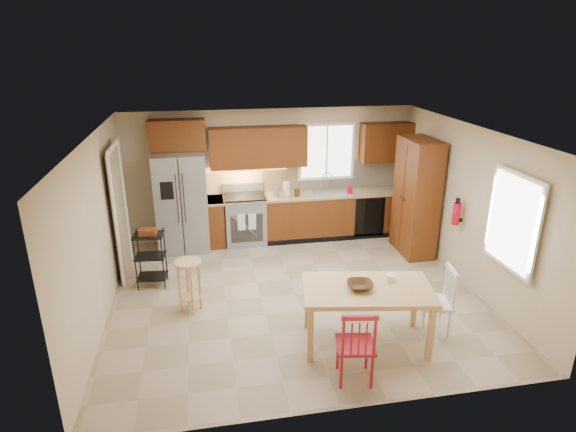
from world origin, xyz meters
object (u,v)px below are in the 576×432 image
Objects in this scene: chair_red at (356,343)px; utility_cart at (151,259)px; table_jar at (391,280)px; refrigerator at (182,202)px; fire_extinguisher at (456,214)px; dining_table at (366,316)px; pantry at (416,197)px; soap_bottle at (350,189)px; bar_stool at (190,286)px; range_stove at (245,220)px; chair_white at (434,302)px; table_bowl at (360,289)px.

utility_cart is at bearing 141.52° from chair_red.
refrigerator is at bearing 128.26° from table_jar.
fire_extinguisher is 0.22× the size of dining_table.
pantry reaches higher than chair_red.
dining_table is at bearing -142.52° from fire_extinguisher.
pantry is at bearing 100.78° from fire_extinguisher.
bar_stool is at bearing -143.38° from soap_bottle.
refrigerator is at bearing 133.29° from dining_table.
range_stove reaches higher than bar_stool.
fire_extinguisher is at bearing 15.54° from bar_stool.
bar_stool is (-3.06, -2.27, -0.60)m from soap_bottle.
refrigerator is at bearing 104.17° from bar_stool.
refrigerator is 1.98× the size of range_stove.
range_stove is at bearing 113.90° from table_jar.
table_bowl is (-1.05, -0.05, 0.32)m from chair_white.
utility_cart is (-2.47, 2.75, -0.02)m from chair_red.
table_jar is at bearing -12.20° from bar_stool.
refrigerator is 1.24m from range_stove.
table_jar is (-1.64, -1.43, -0.28)m from fire_extinguisher.
pantry is at bearing 10.41° from utility_cart.
dining_table is 0.41m from table_bowl.
range_stove is at bearing 2.99° from refrigerator.
table_bowl is at bearing -33.25° from utility_cart.
table_jar is at bearing 94.81° from chair_white.
refrigerator is 4.34m from table_jar.
utility_cart is (-1.63, -1.46, -0.00)m from range_stove.
table_bowl is at bearing -167.47° from table_jar.
table_bowl is at bearing -73.10° from range_stove.
dining_table is 2.05× the size of bar_stool.
bar_stool is at bearing -113.57° from range_stove.
chair_white is (3.28, -3.46, -0.44)m from refrigerator.
soap_bottle is at bearing -2.40° from range_stove.
dining_table is at bearing -164.05° from table_jar.
dining_table is 0.95m from chair_white.
utility_cart is at bearing 152.92° from dining_table.
soap_bottle is at bearing 136.55° from pantry.
soap_bottle reaches higher than chair_white.
chair_red reaches higher than table_bowl.
table_bowl is at bearing 78.64° from chair_red.
utility_cart is at bearing -174.06° from pantry.
refrigerator is 4.63m from chair_red.
dining_table is (-0.85, -3.48, -0.60)m from soap_bottle.
fire_extinguisher is 4.28m from bar_stool.
soap_bottle is 1.35× the size of table_jar.
utility_cart is (-4.61, -0.48, -0.59)m from pantry.
table_bowl is (-1.90, -2.58, -0.26)m from pantry.
chair_white is at bearing 2.73° from table_bowl.
soap_bottle is 0.59× the size of table_bowl.
soap_bottle is 0.20× the size of chair_red.
range_stove is at bearing 147.38° from fire_extinguisher.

